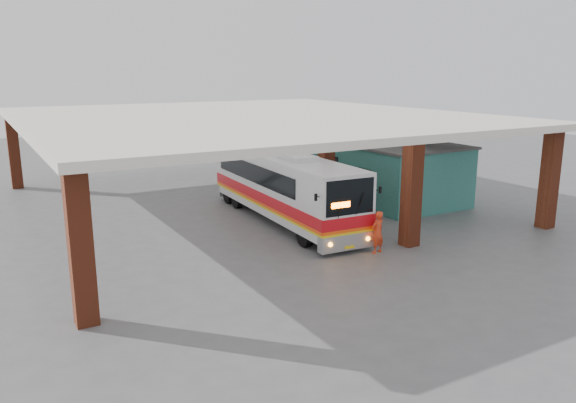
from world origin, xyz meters
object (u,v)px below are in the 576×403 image
at_px(motorcycle, 339,203).
at_px(red_chair, 326,193).
at_px(coach_bus, 283,187).
at_px(pedestrian, 377,232).

height_order(motorcycle, red_chair, motorcycle).
height_order(coach_bus, pedestrian, coach_bus).
distance_m(pedestrian, red_chair, 9.27).
relative_size(motorcycle, pedestrian, 1.29).
bearing_deg(coach_bus, pedestrian, -79.19).
relative_size(coach_bus, pedestrian, 6.92).
height_order(coach_bus, red_chair, coach_bus).
height_order(motorcycle, pedestrian, pedestrian).
bearing_deg(motorcycle, pedestrian, 148.92).
bearing_deg(red_chair, pedestrian, -136.00).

